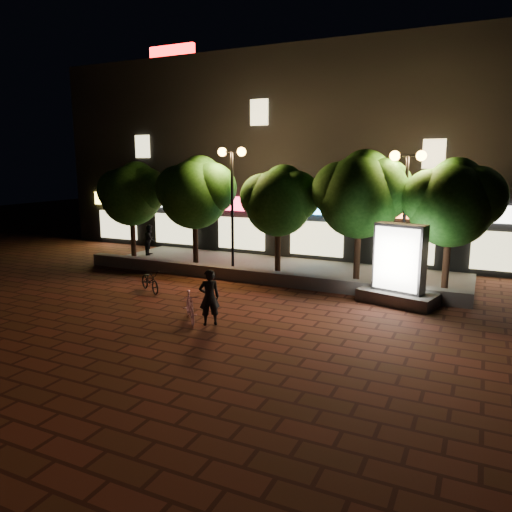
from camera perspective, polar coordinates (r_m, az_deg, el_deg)
The scene contains 16 objects.
ground at distance 15.68m, azimuth -6.87°, elevation -6.31°, with size 80.00×80.00×0.00m, color #58261B.
retaining_wall at distance 18.99m, azimuth -0.46°, elevation -2.37°, with size 16.00×0.45×0.50m, color slate.
sidewalk at distance 21.25m, azimuth 2.47°, elevation -1.51°, with size 16.00×5.00×0.08m, color slate.
building_block at distance 26.86m, azimuth 8.06°, elevation 11.66°, with size 28.00×8.12×11.30m.
tree_far_left at distance 23.53m, azimuth -14.41°, elevation 7.38°, with size 3.36×2.80×4.63m.
tree_left at distance 21.46m, azimuth -7.13°, elevation 7.72°, with size 3.60×3.00×4.89m.
tree_mid at distance 19.63m, azimuth 2.85°, elevation 6.82°, with size 3.24×2.70×4.50m.
tree_right at distance 18.60m, azimuth 12.39°, elevation 7.43°, with size 3.72×3.10×5.07m.
tree_far_right at distance 18.16m, azimuth 22.29°, elevation 6.16°, with size 3.48×2.90×4.76m.
street_lamp_left at distance 20.23m, azimuth -2.86°, elevation 9.25°, with size 1.26×0.36×5.18m.
street_lamp_right at distance 18.02m, azimuth 17.39°, elevation 8.12°, with size 1.26×0.36×4.98m.
ad_kiosk at distance 16.65m, azimuth 16.57°, elevation -1.80°, with size 2.72×1.83×2.69m.
scooter_pink at distance 14.45m, azimuth -7.81°, elevation -6.00°, with size 0.42×1.48×0.89m, color pink.
rider at distance 13.99m, azimuth -5.55°, elevation -4.88°, with size 0.60×0.40×1.66m, color black.
scooter_parked at distance 17.99m, azimuth -12.45°, elevation -2.88°, with size 0.54×1.55×0.82m, color black.
pedestrian at distance 24.69m, azimuth -12.44°, elevation 1.91°, with size 0.75×0.58×1.54m, color black.
Camera 1 is at (8.04, -12.63, 4.65)m, focal length 33.76 mm.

